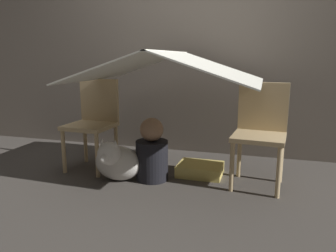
{
  "coord_description": "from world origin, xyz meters",
  "views": [
    {
      "loc": [
        0.78,
        -2.53,
        1.03
      ],
      "look_at": [
        0.0,
        0.09,
        0.46
      ],
      "focal_mm": 35.0,
      "sensor_mm": 36.0,
      "label": 1
    }
  ],
  "objects_px": {
    "person_front": "(152,153)",
    "dog": "(116,161)",
    "chair_right": "(260,129)",
    "chair_left": "(94,119)"
  },
  "relations": [
    {
      "from": "chair_left",
      "to": "person_front",
      "type": "bearing_deg",
      "value": -11.67
    },
    {
      "from": "chair_right",
      "to": "person_front",
      "type": "xyz_separation_m",
      "value": [
        -0.88,
        -0.16,
        -0.23
      ]
    },
    {
      "from": "chair_right",
      "to": "dog",
      "type": "bearing_deg",
      "value": -160.51
    },
    {
      "from": "person_front",
      "to": "dog",
      "type": "height_order",
      "value": "person_front"
    },
    {
      "from": "chair_left",
      "to": "person_front",
      "type": "height_order",
      "value": "chair_left"
    },
    {
      "from": "chair_right",
      "to": "person_front",
      "type": "height_order",
      "value": "chair_right"
    },
    {
      "from": "dog",
      "to": "chair_right",
      "type": "bearing_deg",
      "value": 14.41
    },
    {
      "from": "person_front",
      "to": "dog",
      "type": "relative_size",
      "value": 1.32
    },
    {
      "from": "chair_left",
      "to": "chair_right",
      "type": "bearing_deg",
      "value": 2.82
    },
    {
      "from": "dog",
      "to": "chair_left",
      "type": "bearing_deg",
      "value": 140.53
    }
  ]
}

